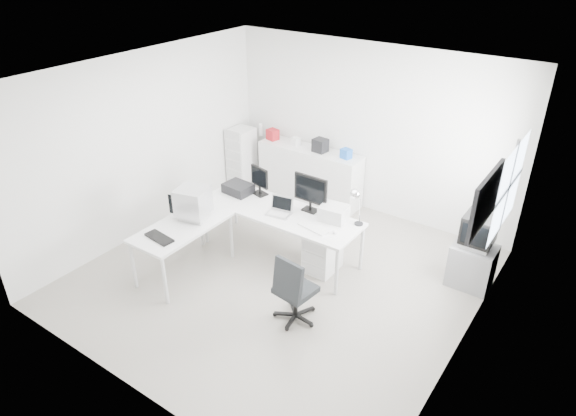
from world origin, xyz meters
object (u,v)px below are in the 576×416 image
Objects in this scene: main_desk at (280,233)px; side_desk at (184,249)px; crt_tv at (479,232)px; laptop at (279,207)px; office_chair at (296,287)px; drawer_pedestal at (323,251)px; inkjet_printer at (238,188)px; filing_cabinet at (242,158)px; lcd_monitor_small at (260,181)px; sideboard at (310,174)px; tv_cabinet at (472,265)px; laser_printer at (334,213)px; lcd_monitor_large at (311,193)px; crt_monitor at (193,205)px.

main_desk is 1.39m from side_desk.
side_desk is 2.80× the size of crt_tv.
laptop is 1.37m from office_chair.
inkjet_printer is at bearing 178.15° from drawer_pedestal.
main_desk is 2.72m from crt_tv.
filing_cabinet reaches higher than crt_tv.
lcd_monitor_small is at bearing 77.47° from side_desk.
office_chair is at bearing -60.27° from sideboard.
main_desk and side_desk have the same top height.
main_desk is 1.43m from office_chair.
sideboard is (-0.69, 1.90, -0.39)m from laptop.
filing_cabinet is at bearing 150.97° from drawer_pedestal.
inkjet_printer is 0.68× the size of tv_cabinet.
laser_printer is (1.30, -0.03, -0.12)m from lcd_monitor_small.
office_chair is 1.93× the size of crt_tv.
laser_printer is at bearing 39.52° from side_desk.
laser_printer reaches higher than side_desk.
crt_tv reaches higher than laptop.
tv_cabinet reaches higher than drawer_pedestal.
lcd_monitor_small is 0.23× the size of sideboard.
filing_cabinet is at bearing -168.80° from sideboard.
lcd_monitor_large is at bearing -28.92° from filing_cabinet.
office_chair is at bearing -128.83° from tv_cabinet.
laptop is 1.17m from crt_monitor.
crt_monitor is at bearing -136.27° from lcd_monitor_large.
crt_monitor reaches higher than office_chair.
main_desk is at bearing 30.19° from crt_monitor.
side_desk is 3.16× the size of lcd_monitor_small.
crt_monitor is (-1.60, -1.07, 0.10)m from laser_printer.
crt_tv reaches higher than office_chair.
drawer_pedestal is at bearing -155.34° from crt_tv.
inkjet_printer is 1.14× the size of laser_printer.
sideboard is at bearing 125.45° from laser_printer.
side_desk is 3.39× the size of crt_monitor.
sideboard is at bearing 109.74° from main_desk.
lcd_monitor_large reaches higher than lcd_monitor_small.
lcd_monitor_small is 2.06m from office_chair.
drawer_pedestal is at bearing 15.33° from crt_monitor.
drawer_pedestal is at bearing 3.43° from laptop.
office_chair is 1.59× the size of tv_cabinet.
laser_printer is (1.60, 0.12, 0.03)m from inkjet_printer.
lcd_monitor_small is 3.15m from crt_tv.
lcd_monitor_large reaches higher than sideboard.
filing_cabinet is (-1.33, -0.26, 0.08)m from sideboard.
lcd_monitor_small is 1.14m from crt_monitor.
lcd_monitor_small is at bearing 172.62° from laser_printer.
drawer_pedestal is at bearing 4.67° from lcd_monitor_small.
crt_monitor is at bearing -152.28° from laser_printer.
lcd_monitor_large is 0.90× the size of tv_cabinet.
inkjet_printer is 0.22× the size of sideboard.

